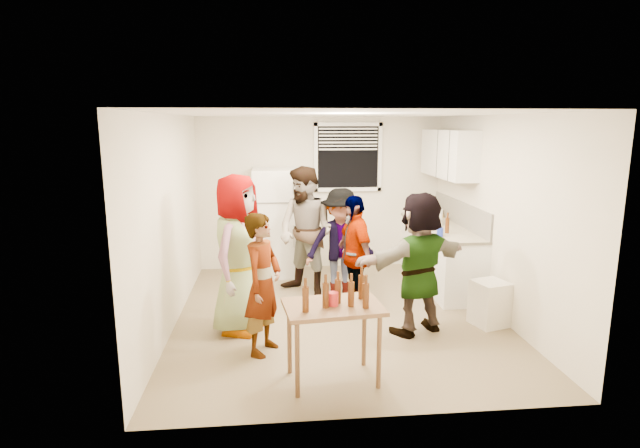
{
  "coord_description": "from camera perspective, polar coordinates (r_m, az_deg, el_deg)",
  "views": [
    {
      "loc": [
        -0.81,
        -5.92,
        2.39
      ],
      "look_at": [
        -0.21,
        0.2,
        1.15
      ],
      "focal_mm": 28.0,
      "sensor_mm": 36.0,
      "label": 1
    }
  ],
  "objects": [
    {
      "name": "serving_table",
      "position": [
        4.97,
        1.46,
        -17.37
      ],
      "size": [
        0.95,
        0.69,
        0.75
      ],
      "primitive_type": null,
      "rotation": [
        0.0,
        0.0,
        0.12
      ],
      "color": "brown",
      "rests_on": "ground"
    },
    {
      "name": "beer_bottle_table",
      "position": [
        4.7,
        2.05,
        -9.0
      ],
      "size": [
        0.06,
        0.06,
        0.23
      ],
      "primitive_type": "cylinder",
      "color": "#47230C",
      "rests_on": "serving_table"
    },
    {
      "name": "wine_bottle",
      "position": [
        8.34,
        12.37,
        0.84
      ],
      "size": [
        0.07,
        0.07,
        0.28
      ],
      "primitive_type": "cylinder",
      "color": "black",
      "rests_on": "countertop"
    },
    {
      "name": "window",
      "position": [
        8.25,
        3.22,
        7.63
      ],
      "size": [
        1.12,
        0.1,
        1.06
      ],
      "primitive_type": null,
      "color": "white",
      "rests_on": "room"
    },
    {
      "name": "guest_black",
      "position": [
        6.65,
        3.82,
        -9.7
      ],
      "size": [
        1.68,
        1.22,
        0.37
      ],
      "primitive_type": "imported",
      "rotation": [
        0.0,
        0.0,
        -1.33
      ],
      "color": "black",
      "rests_on": "ground"
    },
    {
      "name": "kettle",
      "position": [
        7.69,
        13.15,
        -0.07
      ],
      "size": [
        0.27,
        0.25,
        0.18
      ],
      "primitive_type": null,
      "rotation": [
        0.0,
        0.0,
        0.39
      ],
      "color": "silver",
      "rests_on": "countertop"
    },
    {
      "name": "picture_frame",
      "position": [
        8.32,
        13.64,
        1.23
      ],
      "size": [
        0.02,
        0.16,
        0.14
      ],
      "primitive_type": "cube",
      "color": "gold",
      "rests_on": "countertop"
    },
    {
      "name": "red_cup",
      "position": [
        4.64,
        1.52,
        -9.29
      ],
      "size": [
        0.09,
        0.09,
        0.13
      ],
      "primitive_type": "cylinder",
      "color": "red",
      "rests_on": "serving_table"
    },
    {
      "name": "beer_bottle_counter",
      "position": [
        7.13,
        14.29,
        -1.03
      ],
      "size": [
        0.06,
        0.06,
        0.22
      ],
      "primitive_type": "cylinder",
      "color": "#47230C",
      "rests_on": "countertop"
    },
    {
      "name": "backsplash",
      "position": [
        7.72,
        15.72,
        1.2
      ],
      "size": [
        0.03,
        2.2,
        0.36
      ],
      "primitive_type": "cube",
      "color": "#B5AFA4",
      "rests_on": "countertop"
    },
    {
      "name": "blue_cup",
      "position": [
        6.91,
        13.53,
        -1.37
      ],
      "size": [
        0.09,
        0.09,
        0.12
      ],
      "primitive_type": "cylinder",
      "color": "#1C2FAC",
      "rests_on": "countertop"
    },
    {
      "name": "counter_lower",
      "position": [
        7.76,
        13.49,
        -3.56
      ],
      "size": [
        0.6,
        2.2,
        0.86
      ],
      "primitive_type": "cube",
      "color": "white",
      "rests_on": "ground"
    },
    {
      "name": "upper_cabinets",
      "position": [
        7.75,
        14.45,
        7.79
      ],
      "size": [
        0.34,
        1.6,
        0.7
      ],
      "primitive_type": "cube",
      "color": "white",
      "rests_on": "room"
    },
    {
      "name": "guest_grey",
      "position": [
        6.1,
        -9.11,
        -11.81
      ],
      "size": [
        2.05,
        1.53,
        0.59
      ],
      "primitive_type": "imported",
      "rotation": [
        0.0,
        0.0,
        1.18
      ],
      "color": "gray",
      "rests_on": "ground"
    },
    {
      "name": "guest_orange",
      "position": [
        6.09,
        10.95,
        -11.93
      ],
      "size": [
        2.07,
        2.13,
        0.49
      ],
      "primitive_type": "imported",
      "rotation": [
        0.0,
        0.0,
        3.56
      ],
      "color": "#CD7A51",
      "rests_on": "ground"
    },
    {
      "name": "room",
      "position": [
        6.44,
        2.05,
        -10.4
      ],
      "size": [
        4.0,
        4.5,
        2.5
      ],
      "primitive_type": null,
      "color": "silver",
      "rests_on": "ground"
    },
    {
      "name": "guest_stripe",
      "position": [
        5.54,
        -6.37,
        -14.23
      ],
      "size": [
        1.59,
        1.16,
        0.36
      ],
      "primitive_type": "imported",
      "rotation": [
        0.0,
        0.0,
        1.11
      ],
      "color": "#141933",
      "rests_on": "ground"
    },
    {
      "name": "trash_bin",
      "position": [
        6.41,
        18.81,
        -8.75
      ],
      "size": [
        0.46,
        0.46,
        0.54
      ],
      "primitive_type": "cube",
      "rotation": [
        0.0,
        0.0,
        0.28
      ],
      "color": "white",
      "rests_on": "ground"
    },
    {
      "name": "paper_towel",
      "position": [
        7.7,
        13.38,
        -0.08
      ],
      "size": [
        0.11,
        0.11,
        0.23
      ],
      "primitive_type": "cylinder",
      "color": "white",
      "rests_on": "countertop"
    },
    {
      "name": "countertop",
      "position": [
        7.66,
        13.65,
        -0.3
      ],
      "size": [
        0.64,
        2.22,
        0.04
      ],
      "primitive_type": "cube",
      "color": "#BEB497",
      "rests_on": "counter_lower"
    },
    {
      "name": "guest_back_right",
      "position": [
        7.14,
        2.32,
        -8.16
      ],
      "size": [
        1.14,
        1.62,
        0.57
      ],
      "primitive_type": "imported",
      "rotation": [
        0.0,
        0.0,
        0.1
      ],
      "color": "#434348",
      "rests_on": "ground"
    },
    {
      "name": "guest_back_left",
      "position": [
        7.23,
        -1.57,
        -7.91
      ],
      "size": [
        1.88,
        1.93,
        0.69
      ],
      "primitive_type": "imported",
      "rotation": [
        0.0,
        0.0,
        -0.75
      ],
      "color": "brown",
      "rests_on": "ground"
    },
    {
      "name": "refrigerator",
      "position": [
        7.95,
        -5.07,
        0.19
      ],
      "size": [
        0.7,
        0.7,
        1.7
      ],
      "primitive_type": "cube",
      "color": "white",
      "rests_on": "ground"
    }
  ]
}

